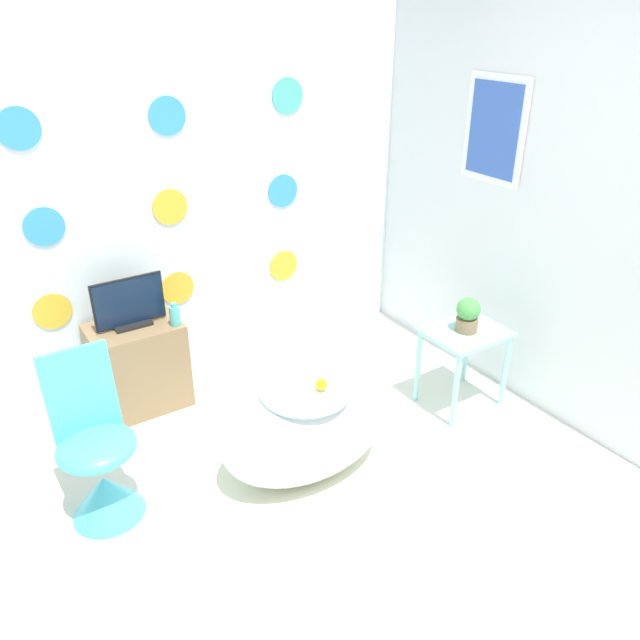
{
  "coord_description": "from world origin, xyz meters",
  "views": [
    {
      "loc": [
        -1.21,
        -1.36,
        2.21
      ],
      "look_at": [
        0.32,
        1.01,
        0.76
      ],
      "focal_mm": 35.0,
      "sensor_mm": 36.0,
      "label": 1
    }
  ],
  "objects_px": {
    "chair": "(100,469)",
    "vase": "(175,315)",
    "bathtub": "(306,429)",
    "potted_plant_left": "(468,314)",
    "tv": "(129,305)"
  },
  "relations": [
    {
      "from": "potted_plant_left",
      "to": "bathtub",
      "type": "bearing_deg",
      "value": -179.42
    },
    {
      "from": "chair",
      "to": "potted_plant_left",
      "type": "xyz_separation_m",
      "value": [
        2.08,
        -0.24,
        0.34
      ]
    },
    {
      "from": "vase",
      "to": "potted_plant_left",
      "type": "relative_size",
      "value": 0.66
    },
    {
      "from": "potted_plant_left",
      "to": "tv",
      "type": "bearing_deg",
      "value": 147.64
    },
    {
      "from": "bathtub",
      "to": "vase",
      "type": "bearing_deg",
      "value": 108.65
    },
    {
      "from": "chair",
      "to": "vase",
      "type": "bearing_deg",
      "value": 45.08
    },
    {
      "from": "bathtub",
      "to": "vase",
      "type": "height_order",
      "value": "vase"
    },
    {
      "from": "tv",
      "to": "potted_plant_left",
      "type": "distance_m",
      "value": 1.93
    },
    {
      "from": "vase",
      "to": "bathtub",
      "type": "bearing_deg",
      "value": -71.35
    },
    {
      "from": "chair",
      "to": "potted_plant_left",
      "type": "distance_m",
      "value": 2.12
    },
    {
      "from": "chair",
      "to": "tv",
      "type": "height_order",
      "value": "same"
    },
    {
      "from": "bathtub",
      "to": "potted_plant_left",
      "type": "distance_m",
      "value": 1.16
    },
    {
      "from": "bathtub",
      "to": "vase",
      "type": "distance_m",
      "value": 1.03
    },
    {
      "from": "bathtub",
      "to": "tv",
      "type": "distance_m",
      "value": 1.24
    },
    {
      "from": "chair",
      "to": "vase",
      "type": "distance_m",
      "value": 1.0
    }
  ]
}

